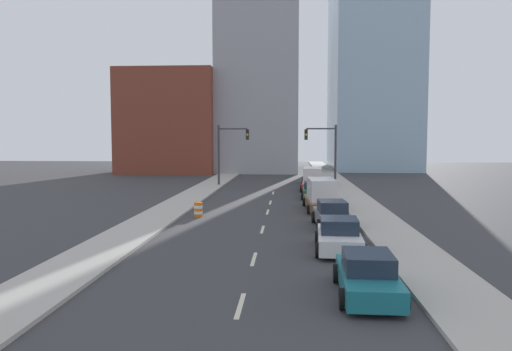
# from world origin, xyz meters

# --- Properties ---
(sidewalk_left) EXTENTS (2.91, 98.69, 0.15)m
(sidewalk_left) POSITION_xyz_m (-7.00, 49.34, 0.08)
(sidewalk_left) COLOR #ADA89E
(sidewalk_left) RESTS_ON ground
(sidewalk_right) EXTENTS (2.91, 98.69, 0.15)m
(sidewalk_right) POSITION_xyz_m (7.00, 49.34, 0.08)
(sidewalk_right) COLOR #ADA89E
(sidewalk_right) RESTS_ON ground
(lane_stripe_at_8m) EXTENTS (0.16, 2.40, 0.01)m
(lane_stripe_at_8m) POSITION_xyz_m (0.00, 7.74, 0.00)
(lane_stripe_at_8m) COLOR beige
(lane_stripe_at_8m) RESTS_ON ground
(lane_stripe_at_14m) EXTENTS (0.16, 2.40, 0.01)m
(lane_stripe_at_14m) POSITION_xyz_m (0.00, 13.69, 0.00)
(lane_stripe_at_14m) COLOR beige
(lane_stripe_at_14m) RESTS_ON ground
(lane_stripe_at_21m) EXTENTS (0.16, 2.40, 0.01)m
(lane_stripe_at_21m) POSITION_xyz_m (0.00, 20.60, 0.00)
(lane_stripe_at_21m) COLOR beige
(lane_stripe_at_21m) RESTS_ON ground
(lane_stripe_at_27m) EXTENTS (0.16, 2.40, 0.01)m
(lane_stripe_at_27m) POSITION_xyz_m (0.00, 27.29, 0.00)
(lane_stripe_at_27m) COLOR beige
(lane_stripe_at_27m) RESTS_ON ground
(lane_stripe_at_32m) EXTENTS (0.16, 2.40, 0.01)m
(lane_stripe_at_32m) POSITION_xyz_m (0.00, 32.40, 0.00)
(lane_stripe_at_32m) COLOR beige
(lane_stripe_at_32m) RESTS_ON ground
(lane_stripe_at_39m) EXTENTS (0.16, 2.40, 0.01)m
(lane_stripe_at_39m) POSITION_xyz_m (0.00, 39.35, 0.00)
(lane_stripe_at_39m) COLOR beige
(lane_stripe_at_39m) RESTS_ON ground
(building_brick_left) EXTENTS (14.00, 16.00, 15.04)m
(building_brick_left) POSITION_xyz_m (-16.24, 68.74, 7.52)
(building_brick_left) COLOR brown
(building_brick_left) RESTS_ON ground
(building_office_center) EXTENTS (12.00, 20.00, 25.70)m
(building_office_center) POSITION_xyz_m (-3.28, 72.74, 12.85)
(building_office_center) COLOR #99999E
(building_office_center) RESTS_ON ground
(building_glass_right) EXTENTS (13.00, 20.00, 37.83)m
(building_glass_right) POSITION_xyz_m (14.99, 76.74, 18.92)
(building_glass_right) COLOR #99B7CC
(building_glass_right) RESTS_ON ground
(traffic_signal_left) EXTENTS (3.40, 0.35, 6.54)m
(traffic_signal_left) POSITION_xyz_m (-5.20, 45.82, 4.15)
(traffic_signal_left) COLOR #38383D
(traffic_signal_left) RESTS_ON ground
(traffic_signal_right) EXTENTS (3.40, 0.35, 6.54)m
(traffic_signal_right) POSITION_xyz_m (5.49, 45.82, 4.15)
(traffic_signal_right) COLOR #38383D
(traffic_signal_right) RESTS_ON ground
(traffic_barrel) EXTENTS (0.56, 0.56, 0.95)m
(traffic_barrel) POSITION_xyz_m (-4.47, 24.88, 0.47)
(traffic_barrel) COLOR orange
(traffic_barrel) RESTS_ON ground
(sedan_teal) EXTENTS (2.15, 4.65, 1.44)m
(sedan_teal) POSITION_xyz_m (4.10, 8.98, 0.66)
(sedan_teal) COLOR #196B75
(sedan_teal) RESTS_ON ground
(sedan_white) EXTENTS (2.33, 4.54, 1.52)m
(sedan_white) POSITION_xyz_m (3.79, 15.45, 0.69)
(sedan_white) COLOR silver
(sedan_white) RESTS_ON ground
(sedan_gray) EXTENTS (2.25, 4.87, 1.55)m
(sedan_gray) POSITION_xyz_m (4.00, 21.62, 0.71)
(sedan_gray) COLOR slate
(sedan_gray) RESTS_ON ground
(box_truck_brown) EXTENTS (2.55, 6.37, 2.27)m
(box_truck_brown) POSITION_xyz_m (3.82, 28.43, 1.06)
(box_truck_brown) COLOR brown
(box_truck_brown) RESTS_ON ground
(sedan_green) EXTENTS (2.18, 4.42, 1.46)m
(sedan_green) POSITION_xyz_m (3.59, 35.52, 0.67)
(sedan_green) COLOR #1E6033
(sedan_green) RESTS_ON ground
(box_truck_red) EXTENTS (2.56, 6.19, 2.26)m
(box_truck_red) POSITION_xyz_m (3.80, 41.91, 1.06)
(box_truck_red) COLOR red
(box_truck_red) RESTS_ON ground
(sedan_navy) EXTENTS (2.17, 4.43, 1.51)m
(sedan_navy) POSITION_xyz_m (3.98, 48.52, 0.69)
(sedan_navy) COLOR #141E47
(sedan_navy) RESTS_ON ground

